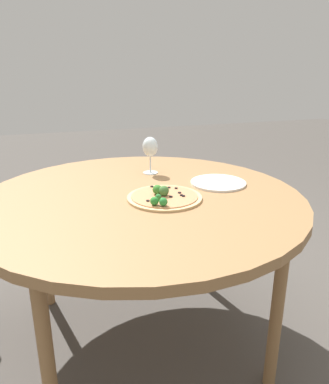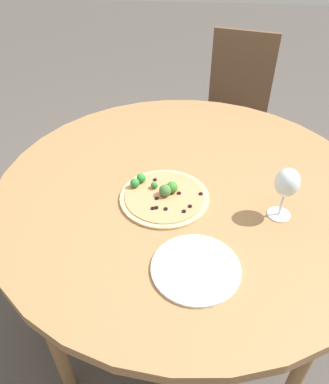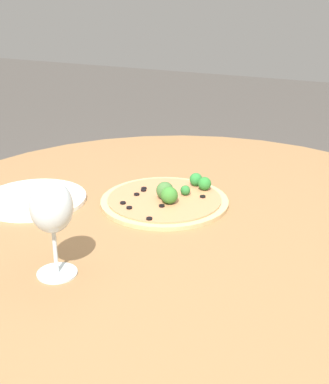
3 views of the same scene
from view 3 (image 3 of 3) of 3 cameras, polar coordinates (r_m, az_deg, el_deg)
name	(u,v)px [view 3 (image 3 of 3)]	position (r m, az deg, el deg)	size (l,w,h in m)	color
dining_table	(185,241)	(1.25, 2.16, -5.20)	(1.40, 1.40, 0.75)	olive
pizza	(167,199)	(1.31, 0.23, -0.72)	(0.31, 0.31, 0.06)	tan
wine_glass	(52,210)	(0.98, -11.95, -1.85)	(0.08, 0.08, 0.19)	silver
plate_near	(34,199)	(1.37, -13.76, -0.73)	(0.26, 0.26, 0.01)	white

